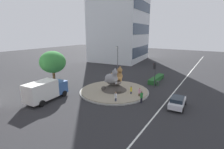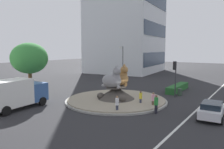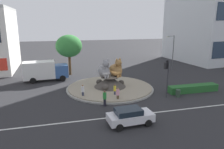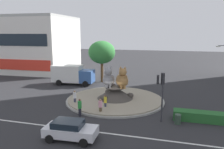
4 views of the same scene
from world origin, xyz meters
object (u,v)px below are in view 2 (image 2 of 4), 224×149
pedestrian_pink_shirt (153,100)px  pedestrian_green_shirt (156,104)px  cat_statue_tabby (120,78)px  litter_bin (180,92)px  delivery_box_truck (14,93)px  broadleaf_tree_behind_island (29,58)px  office_tower (127,3)px  sedan_on_far_lane (212,110)px  traffic_light_mast (175,71)px  pedestrian_yellow_shirt (141,98)px  cat_statue_grey (113,79)px  streetlight_arm (123,61)px  pedestrian_white_shirt (117,104)px

pedestrian_pink_shirt → pedestrian_green_shirt: size_ratio=0.90×
cat_statue_tabby → litter_bin: (6.34, -5.24, -2.22)m
delivery_box_truck → pedestrian_green_shirt: bearing=-65.9°
broadleaf_tree_behind_island → pedestrian_green_shirt: bearing=-79.9°
office_tower → delivery_box_truck: 43.13m
sedan_on_far_lane → delivery_box_truck: bearing=111.7°
traffic_light_mast → broadleaf_tree_behind_island: bearing=28.3°
office_tower → pedestrian_yellow_shirt: size_ratio=22.59×
cat_statue_tabby → traffic_light_mast: 6.96m
pedestrian_pink_shirt → cat_statue_grey: bearing=40.8°
office_tower → streetlight_arm: bearing=-157.9°
office_tower → streetlight_arm: office_tower is taller
pedestrian_pink_shirt → pedestrian_green_shirt: 2.08m
broadleaf_tree_behind_island → pedestrian_yellow_shirt: 14.15m
traffic_light_mast → pedestrian_white_shirt: size_ratio=2.71×
pedestrian_green_shirt → pedestrian_white_shirt: bearing=-104.3°
streetlight_arm → pedestrian_green_shirt: size_ratio=3.68×
pedestrian_yellow_shirt → pedestrian_pink_shirt: 1.48m
pedestrian_yellow_shirt → sedan_on_far_lane: pedestrian_yellow_shirt is taller
cat_statue_grey → pedestrian_green_shirt: (-1.25, -5.79, -1.72)m
cat_statue_grey → pedestrian_pink_shirt: bearing=-7.8°
pedestrian_white_shirt → pedestrian_pink_shirt: (3.76, -2.04, -0.06)m
delivery_box_truck → litter_bin: 19.85m
cat_statue_grey → litter_bin: size_ratio=3.14×
office_tower → pedestrian_green_shirt: size_ratio=20.27×
office_tower → pedestrian_green_shirt: bearing=-151.5°
pedestrian_yellow_shirt → office_tower: bearing=-26.3°
traffic_light_mast → pedestrian_green_shirt: bearing=88.8°
cat_statue_tabby → streetlight_arm: size_ratio=0.45×
sedan_on_far_lane → pedestrian_green_shirt: bearing=101.5°
broadleaf_tree_behind_island → sedan_on_far_lane: broadleaf_tree_behind_island is taller
sedan_on_far_lane → broadleaf_tree_behind_island: bearing=97.8°
office_tower → pedestrian_pink_shirt: bearing=-151.3°
office_tower → streetlight_arm: 23.42m
broadleaf_tree_behind_island → pedestrian_white_shirt: size_ratio=4.07×
broadleaf_tree_behind_island → pedestrian_green_shirt: 16.05m
cat_statue_grey → pedestrian_green_shirt: 6.17m
pedestrian_white_shirt → pedestrian_pink_shirt: size_ratio=1.05×
cat_statue_grey → streetlight_arm: (14.31, 7.49, 1.15)m
office_tower → pedestrian_pink_shirt: size_ratio=22.49×
traffic_light_mast → delivery_box_truck: bearing=43.9°
cat_statue_tabby → office_tower: office_tower is taller
broadleaf_tree_behind_island → pedestrian_yellow_shirt: (4.55, -12.76, -4.09)m
streetlight_arm → pedestrian_green_shirt: 20.66m
cat_statue_grey → pedestrian_yellow_shirt: bearing=-3.9°
cat_statue_grey → pedestrian_white_shirt: cat_statue_grey is taller
cat_statue_grey → office_tower: office_tower is taller
traffic_light_mast → streetlight_arm: 14.71m
delivery_box_truck → cat_statue_grey: bearing=-43.8°
cat_statue_tabby → pedestrian_yellow_shirt: (-1.08, -3.30, -1.82)m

